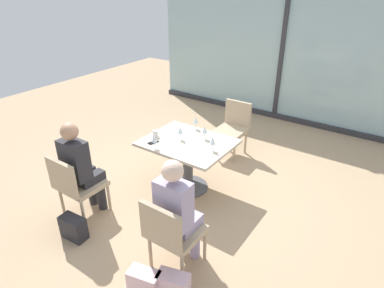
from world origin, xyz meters
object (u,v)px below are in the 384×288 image
(chair_near_window, at_px, (233,125))
(wine_glass_1, at_px, (195,120))
(person_front_right, at_px, (178,209))
(handbag_2, at_px, (173,286))
(person_front_left, at_px, (80,165))
(handbag_0, at_px, (145,283))
(handbag_1, at_px, (73,228))
(chair_front_right, at_px, (171,232))
(wine_glass_4, at_px, (205,130))
(chair_front_left, at_px, (75,184))
(cell_phone_on_table, at_px, (153,142))
(wine_glass_3, at_px, (213,141))
(wine_glass_0, at_px, (154,139))
(coffee_cup, at_px, (155,133))
(dining_table_main, at_px, (188,154))
(wine_glass_2, at_px, (180,130))

(chair_near_window, relative_size, wine_glass_1, 4.70)
(person_front_right, relative_size, handbag_2, 4.20)
(person_front_left, bearing_deg, handbag_2, -12.46)
(handbag_0, bearing_deg, handbag_1, 161.91)
(chair_front_right, bearing_deg, wine_glass_1, 117.22)
(wine_glass_4, height_order, handbag_2, wine_glass_4)
(chair_near_window, bearing_deg, person_front_right, -73.73)
(chair_front_left, xyz_separation_m, cell_phone_on_table, (0.37, 1.00, 0.24))
(chair_front_left, height_order, wine_glass_1, wine_glass_1)
(chair_front_right, height_order, person_front_left, person_front_left)
(wine_glass_4, bearing_deg, wine_glass_1, 144.76)
(wine_glass_3, distance_m, wine_glass_4, 0.35)
(chair_near_window, height_order, wine_glass_4, wine_glass_4)
(wine_glass_0, height_order, handbag_0, wine_glass_0)
(coffee_cup, distance_m, cell_phone_on_table, 0.19)
(chair_front_right, xyz_separation_m, handbag_2, (0.21, -0.26, -0.36))
(dining_table_main, height_order, wine_glass_4, wine_glass_4)
(chair_front_left, xyz_separation_m, handbag_1, (0.24, -0.28, -0.36))
(dining_table_main, height_order, handbag_1, dining_table_main)
(chair_near_window, relative_size, wine_glass_2, 4.70)
(wine_glass_4, relative_size, coffee_cup, 2.06)
(chair_front_left, relative_size, wine_glass_0, 4.70)
(chair_front_right, bearing_deg, chair_front_left, 180.00)
(dining_table_main, xyz_separation_m, person_front_right, (0.72, -1.18, 0.16))
(dining_table_main, height_order, chair_front_right, chair_front_right)
(wine_glass_4, bearing_deg, chair_front_right, -68.56)
(wine_glass_0, bearing_deg, chair_near_window, 81.86)
(person_front_left, distance_m, cell_phone_on_table, 0.97)
(dining_table_main, relative_size, coffee_cup, 12.82)
(person_front_right, bearing_deg, handbag_0, -93.51)
(chair_front_left, distance_m, chair_near_window, 2.68)
(handbag_2, bearing_deg, wine_glass_4, 98.57)
(wine_glass_0, distance_m, wine_glass_2, 0.40)
(dining_table_main, height_order, wine_glass_3, wine_glass_3)
(dining_table_main, bearing_deg, coffee_cup, -164.76)
(handbag_0, bearing_deg, wine_glass_3, 86.94)
(wine_glass_4, bearing_deg, handbag_2, -65.47)
(dining_table_main, relative_size, wine_glass_4, 6.24)
(chair_front_right, relative_size, chair_front_left, 1.00)
(handbag_1, distance_m, handbag_2, 1.42)
(person_front_right, height_order, wine_glass_3, person_front_right)
(wine_glass_1, distance_m, coffee_cup, 0.61)
(chair_front_left, height_order, wine_glass_2, wine_glass_2)
(chair_near_window, bearing_deg, cell_phone_on_table, -102.70)
(wine_glass_2, bearing_deg, person_front_right, -54.41)
(handbag_2, bearing_deg, chair_front_right, 113.59)
(person_front_right, bearing_deg, chair_front_left, -175.67)
(wine_glass_1, bearing_deg, chair_near_window, 80.55)
(handbag_1, xyz_separation_m, handbag_2, (1.42, 0.02, 0.00))
(chair_front_right, xyz_separation_m, person_front_left, (-1.44, 0.11, 0.20))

